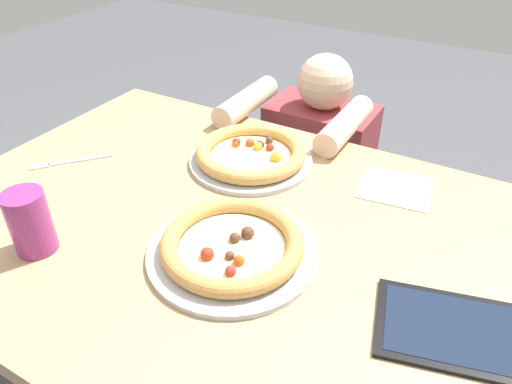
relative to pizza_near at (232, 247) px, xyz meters
The scene contains 8 objects.
dining_table 0.15m from the pizza_near, 121.23° to the left, with size 1.37×0.93×0.75m.
pizza_near is the anchor object (origin of this frame).
pizza_far 0.35m from the pizza_near, 114.43° to the left, with size 0.31×0.31×0.05m.
drink_cup_colored 0.39m from the pizza_near, 153.09° to the right, with size 0.08×0.08×0.13m.
paper_napkin 0.44m from the pizza_near, 61.57° to the left, with size 0.16×0.14×0.00m, color white.
fork 0.56m from the pizza_near, behind, with size 0.15×0.16×0.00m.
tablet 0.41m from the pizza_near, ahead, with size 0.27×0.22×0.01m.
diner_seated 0.88m from the pizza_near, 100.76° to the left, with size 0.39×0.51×0.89m.
Camera 1 is at (0.44, -0.67, 1.39)m, focal length 33.93 mm.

